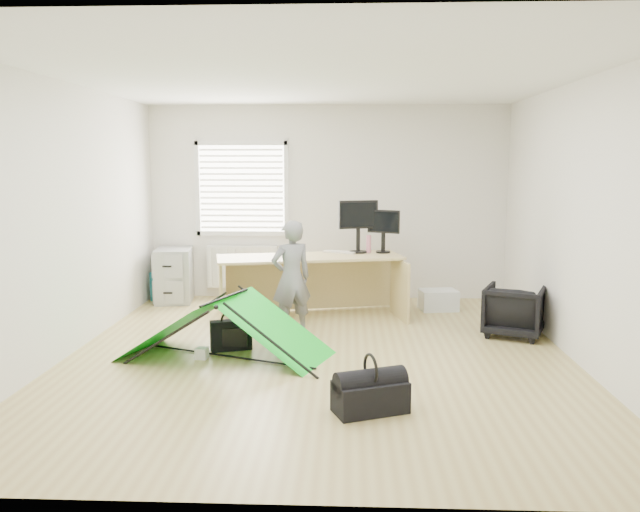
{
  "coord_description": "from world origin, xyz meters",
  "views": [
    {
      "loc": [
        0.28,
        -6.01,
        1.92
      ],
      "look_at": [
        0.0,
        0.4,
        0.95
      ],
      "focal_mm": 35.0,
      "sensor_mm": 36.0,
      "label": 1
    }
  ],
  "objects_px": {
    "thermos": "(369,244)",
    "laptop_bag": "(231,335)",
    "filing_cabinet": "(174,275)",
    "duffel_bag": "(370,397)",
    "kite": "(226,328)",
    "person": "(291,278)",
    "storage_crate": "(438,300)",
    "desk": "(310,287)",
    "monitor_right": "(383,237)",
    "office_chair": "(514,311)",
    "monitor_left": "(358,234)"
  },
  "relations": [
    {
      "from": "monitor_left",
      "to": "laptop_bag",
      "type": "height_order",
      "value": "monitor_left"
    },
    {
      "from": "monitor_right",
      "to": "storage_crate",
      "type": "height_order",
      "value": "monitor_right"
    },
    {
      "from": "filing_cabinet",
      "to": "desk",
      "type": "bearing_deg",
      "value": -30.93
    },
    {
      "from": "office_chair",
      "to": "kite",
      "type": "bearing_deg",
      "value": 40.05
    },
    {
      "from": "desk",
      "to": "storage_crate",
      "type": "bearing_deg",
      "value": 2.05
    },
    {
      "from": "monitor_right",
      "to": "laptop_bag",
      "type": "height_order",
      "value": "monitor_right"
    },
    {
      "from": "monitor_right",
      "to": "storage_crate",
      "type": "relative_size",
      "value": 0.89
    },
    {
      "from": "thermos",
      "to": "storage_crate",
      "type": "relative_size",
      "value": 0.47
    },
    {
      "from": "filing_cabinet",
      "to": "thermos",
      "type": "height_order",
      "value": "thermos"
    },
    {
      "from": "monitor_left",
      "to": "laptop_bag",
      "type": "bearing_deg",
      "value": -145.74
    },
    {
      "from": "desk",
      "to": "thermos",
      "type": "distance_m",
      "value": 0.95
    },
    {
      "from": "duffel_bag",
      "to": "monitor_right",
      "type": "bearing_deg",
      "value": 63.28
    },
    {
      "from": "thermos",
      "to": "office_chair",
      "type": "relative_size",
      "value": 0.36
    },
    {
      "from": "monitor_right",
      "to": "duffel_bag",
      "type": "height_order",
      "value": "monitor_right"
    },
    {
      "from": "filing_cabinet",
      "to": "duffel_bag",
      "type": "distance_m",
      "value": 4.58
    },
    {
      "from": "thermos",
      "to": "duffel_bag",
      "type": "xyz_separation_m",
      "value": [
        -0.09,
        -3.32,
        -0.76
      ]
    },
    {
      "from": "storage_crate",
      "to": "thermos",
      "type": "bearing_deg",
      "value": -173.04
    },
    {
      "from": "desk",
      "to": "monitor_left",
      "type": "height_order",
      "value": "monitor_left"
    },
    {
      "from": "desk",
      "to": "monitor_left",
      "type": "bearing_deg",
      "value": 14.01
    },
    {
      "from": "storage_crate",
      "to": "filing_cabinet",
      "type": "bearing_deg",
      "value": 174.34
    },
    {
      "from": "filing_cabinet",
      "to": "laptop_bag",
      "type": "relative_size",
      "value": 1.77
    },
    {
      "from": "thermos",
      "to": "office_chair",
      "type": "xyz_separation_m",
      "value": [
        1.58,
        -1.09,
        -0.6
      ]
    },
    {
      "from": "duffel_bag",
      "to": "office_chair",
      "type": "bearing_deg",
      "value": 31.13
    },
    {
      "from": "monitor_left",
      "to": "office_chair",
      "type": "bearing_deg",
      "value": -50.04
    },
    {
      "from": "laptop_bag",
      "to": "monitor_right",
      "type": "bearing_deg",
      "value": 27.14
    },
    {
      "from": "thermos",
      "to": "person",
      "type": "relative_size",
      "value": 0.17
    },
    {
      "from": "desk",
      "to": "monitor_right",
      "type": "xyz_separation_m",
      "value": [
        0.92,
        0.31,
        0.59
      ]
    },
    {
      "from": "monitor_left",
      "to": "monitor_right",
      "type": "distance_m",
      "value": 0.32
    },
    {
      "from": "monitor_left",
      "to": "kite",
      "type": "height_order",
      "value": "monitor_left"
    },
    {
      "from": "thermos",
      "to": "office_chair",
      "type": "distance_m",
      "value": 2.01
    },
    {
      "from": "monitor_left",
      "to": "office_chair",
      "type": "height_order",
      "value": "monitor_left"
    },
    {
      "from": "kite",
      "to": "storage_crate",
      "type": "height_order",
      "value": "kite"
    },
    {
      "from": "office_chair",
      "to": "duffel_bag",
      "type": "xyz_separation_m",
      "value": [
        -1.67,
        -2.23,
        -0.16
      ]
    },
    {
      "from": "laptop_bag",
      "to": "duffel_bag",
      "type": "bearing_deg",
      "value": -68.1
    },
    {
      "from": "office_chair",
      "to": "filing_cabinet",
      "type": "bearing_deg",
      "value": 3.18
    },
    {
      "from": "desk",
      "to": "duffel_bag",
      "type": "height_order",
      "value": "desk"
    },
    {
      "from": "office_chair",
      "to": "kite",
      "type": "xyz_separation_m",
      "value": [
        -3.05,
        -0.92,
        0.02
      ]
    },
    {
      "from": "filing_cabinet",
      "to": "duffel_bag",
      "type": "relative_size",
      "value": 1.32
    },
    {
      "from": "person",
      "to": "storage_crate",
      "type": "height_order",
      "value": "person"
    },
    {
      "from": "laptop_bag",
      "to": "duffel_bag",
      "type": "height_order",
      "value": "laptop_bag"
    },
    {
      "from": "desk",
      "to": "monitor_left",
      "type": "relative_size",
      "value": 4.41
    },
    {
      "from": "person",
      "to": "thermos",
      "type": "bearing_deg",
      "value": -155.77
    },
    {
      "from": "thermos",
      "to": "duffel_bag",
      "type": "bearing_deg",
      "value": -91.56
    },
    {
      "from": "monitor_left",
      "to": "kite",
      "type": "xyz_separation_m",
      "value": [
        -1.33,
        -1.98,
        -0.71
      ]
    },
    {
      "from": "person",
      "to": "duffel_bag",
      "type": "bearing_deg",
      "value": 82.49
    },
    {
      "from": "kite",
      "to": "person",
      "type": "bearing_deg",
      "value": 77.16
    },
    {
      "from": "thermos",
      "to": "laptop_bag",
      "type": "height_order",
      "value": "thermos"
    },
    {
      "from": "laptop_bag",
      "to": "kite",
      "type": "bearing_deg",
      "value": -110.78
    },
    {
      "from": "person",
      "to": "laptop_bag",
      "type": "height_order",
      "value": "person"
    },
    {
      "from": "laptop_bag",
      "to": "storage_crate",
      "type": "bearing_deg",
      "value": 18.61
    }
  ]
}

